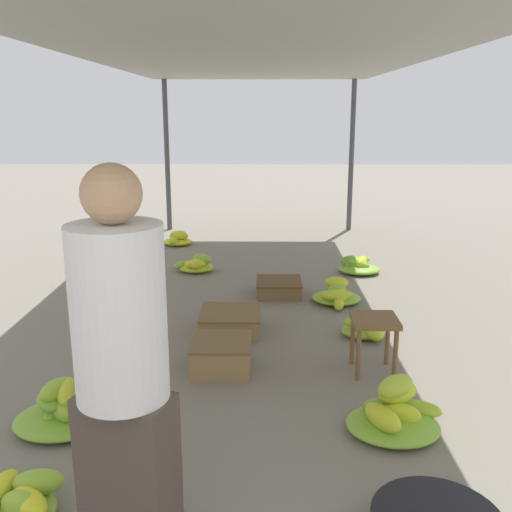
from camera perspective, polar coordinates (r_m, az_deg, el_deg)
name	(u,v)px	position (r m, az deg, el deg)	size (l,w,h in m)	color
canopy_post_back_left	(167,156)	(9.51, -8.89, 9.82)	(0.08, 0.08, 2.42)	#4C4C51
canopy_post_back_right	(351,157)	(9.50, 9.52, 9.78)	(0.08, 0.08, 2.42)	#4C4C51
canopy_tarp	(257,53)	(5.50, 0.13, 19.62)	(3.40, 8.16, 0.04)	#9EA399
vendor_foreground	(123,375)	(2.38, -13.18, -11.48)	(0.47, 0.47, 1.75)	#4C4238
stool	(374,329)	(4.39, 11.75, -7.11)	(0.34, 0.34, 0.43)	brown
banana_pile_left_0	(20,501)	(3.21, -22.54, -21.68)	(0.42, 0.38, 0.20)	yellow
banana_pile_left_1	(178,239)	(8.50, -7.81, 1.67)	(0.42, 0.41, 0.22)	#CAD528
banana_pile_left_2	(62,409)	(3.92, -18.83, -14.30)	(0.60, 0.64, 0.30)	#96C031
banana_pile_left_3	(196,264)	(7.05, -6.03, -0.85)	(0.55, 0.42, 0.22)	#89BB34
banana_pile_right_0	(394,415)	(3.75, 13.66, -15.16)	(0.64, 0.51, 0.38)	#C7D429
banana_pile_right_1	(358,266)	(7.09, 10.19, -0.95)	(0.50, 0.44, 0.20)	#76B337
banana_pile_right_2	(337,295)	(5.93, 8.10, -3.88)	(0.50, 0.62, 0.26)	#8DBD33
banana_pile_right_3	(365,328)	(5.12, 10.83, -7.09)	(0.39, 0.45, 0.21)	#8CBC33
crate_near	(231,321)	(5.16, -2.55, -6.53)	(0.54, 0.54, 0.19)	#9E7A4C
crate_mid	(279,287)	(6.16, 2.29, -3.16)	(0.48, 0.48, 0.16)	brown
crate_far	(221,355)	(4.43, -3.50, -9.84)	(0.46, 0.46, 0.23)	#9E7A4C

